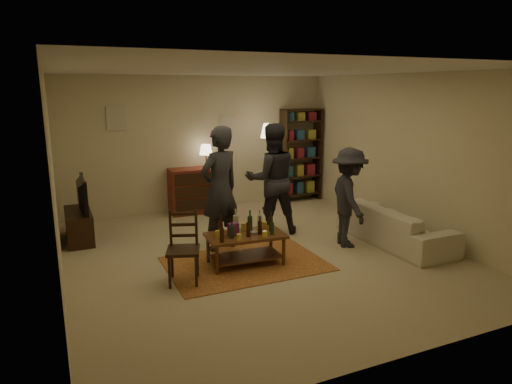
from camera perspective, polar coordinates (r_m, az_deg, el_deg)
floor at (r=6.96m, az=0.54°, el=-7.80°), size 6.00×6.00×0.00m
room_shell at (r=9.16m, az=-11.08°, el=8.62°), size 6.00×6.00×6.00m
rug at (r=6.60m, az=-1.30°, el=-8.94°), size 2.20×1.50×0.01m
coffee_table at (r=6.47m, az=-1.36°, el=-5.71°), size 1.13×0.67×0.79m
dining_chair at (r=5.96m, az=-9.06°, el=-6.53°), size 0.52×0.52×0.95m
tv_stand at (r=8.00m, az=-21.29°, el=-3.04°), size 0.40×1.00×1.06m
dresser at (r=9.21m, az=-7.58°, el=0.35°), size 1.00×0.50×1.36m
bookshelf at (r=10.11m, az=5.60°, el=4.74°), size 0.90×0.34×2.02m
floor_lamp at (r=9.19m, az=1.69°, el=6.91°), size 0.36×0.36×1.76m
sofa at (r=7.70m, az=16.94°, el=-3.95°), size 0.81×2.08×0.61m
person_left at (r=6.94m, az=-4.54°, el=0.36°), size 0.82×0.68×1.92m
person_right at (r=7.75m, az=1.95°, el=1.62°), size 1.04×0.88×1.89m
person_by_sofa at (r=7.28m, az=11.54°, el=-0.69°), size 0.84×1.13×1.57m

